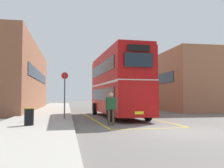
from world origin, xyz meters
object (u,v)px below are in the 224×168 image
at_px(single_deck_bus, 120,96).
at_px(litter_bin, 29,117).
at_px(double_decker_bus, 118,84).
at_px(pedestrian_boarding, 111,106).
at_px(bus_stop_sign, 65,91).

height_order(single_deck_bus, litter_bin, single_deck_bus).
relative_size(double_decker_bus, pedestrian_boarding, 5.73).
relative_size(single_deck_bus, pedestrian_boarding, 4.96).
distance_m(double_decker_bus, pedestrian_boarding, 5.77).
bearing_deg(single_deck_bus, pedestrian_boarding, -103.19).
bearing_deg(single_deck_bus, bus_stop_sign, -113.10).
xyz_separation_m(double_decker_bus, pedestrian_boarding, (-1.42, -5.39, -1.49)).
height_order(double_decker_bus, bus_stop_sign, double_decker_bus).
bearing_deg(litter_bin, single_deck_bus, 66.69).
bearing_deg(bus_stop_sign, double_decker_bus, 28.40).
distance_m(single_deck_bus, pedestrian_boarding, 20.65).
bearing_deg(single_deck_bus, litter_bin, -113.31).
xyz_separation_m(single_deck_bus, litter_bin, (-8.82, -20.46, -1.08)).
relative_size(single_deck_bus, bus_stop_sign, 2.93).
relative_size(single_deck_bus, litter_bin, 10.34).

